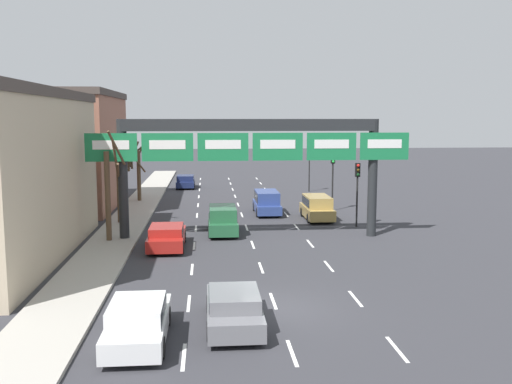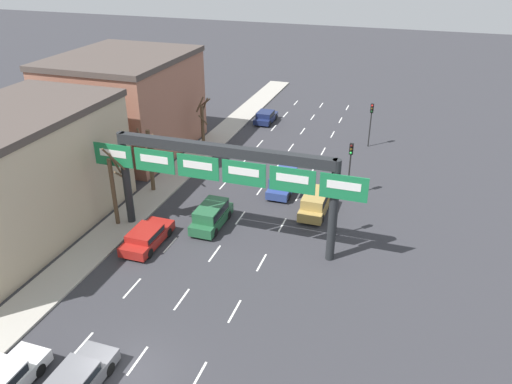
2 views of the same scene
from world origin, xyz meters
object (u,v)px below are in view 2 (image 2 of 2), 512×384
(car_grey, at_px, (75,382))
(tree_bare_second, at_px, (203,122))
(traffic_light_mid_block, at_px, (371,116))
(car_navy, at_px, (266,116))
(car_red, at_px, (147,236))
(traffic_light_near_gantry, at_px, (338,198))
(traffic_light_far_end, at_px, (350,159))
(suv_blue, at_px, (283,181))
(car_white, at_px, (1,383))
(tree_bare_third, at_px, (114,187))
(sign_gantry, at_px, (222,170))
(suv_green, at_px, (211,214))
(suv_gold, at_px, (315,202))
(tree_bare_closest, at_px, (151,156))

(car_grey, bearing_deg, tree_bare_second, 102.53)
(car_grey, height_order, traffic_light_mid_block, traffic_light_mid_block)
(car_navy, xyz_separation_m, traffic_light_mid_block, (12.06, -3.76, 2.47))
(car_grey, height_order, car_red, car_grey)
(traffic_light_near_gantry, bearing_deg, traffic_light_far_end, 91.69)
(suv_blue, xyz_separation_m, car_white, (-6.68, -24.06, -0.20))
(traffic_light_far_end, xyz_separation_m, tree_bare_third, (-15.14, -9.98, -0.13))
(car_grey, xyz_separation_m, car_red, (-3.11, 12.12, 0.00))
(car_navy, distance_m, tree_bare_third, 25.60)
(sign_gantry, relative_size, car_navy, 4.82)
(suv_blue, xyz_separation_m, car_navy, (-6.61, 16.20, -0.25))
(sign_gantry, xyz_separation_m, suv_green, (-1.60, 1.51, -4.46))
(suv_gold, height_order, tree_bare_closest, tree_bare_closest)
(car_grey, distance_m, car_navy, 39.22)
(suv_green, xyz_separation_m, tree_bare_second, (-6.68, 13.81, 1.75))
(suv_green, xyz_separation_m, car_white, (-3.19, -17.08, -0.19))
(car_white, bearing_deg, tree_bare_second, 96.44)
(suv_gold, distance_m, car_grey, 21.33)
(traffic_light_far_end, bearing_deg, car_white, -115.38)
(traffic_light_near_gantry, bearing_deg, car_red, -156.58)
(suv_gold, height_order, car_grey, suv_gold)
(suv_green, xyz_separation_m, car_grey, (-0.07, -15.92, -0.23))
(traffic_light_mid_block, distance_m, tree_bare_closest, 22.23)
(suv_gold, xyz_separation_m, tree_bare_second, (-13.44, 9.52, 1.75))
(car_navy, bearing_deg, tree_bare_second, -110.75)
(suv_green, height_order, car_red, suv_green)
(suv_blue, distance_m, car_red, 12.68)
(sign_gantry, distance_m, suv_gold, 8.96)
(suv_green, xyz_separation_m, tree_bare_third, (-6.48, -2.08, 2.20))
(sign_gantry, height_order, suv_blue, sign_gantry)
(car_red, distance_m, car_navy, 26.98)
(tree_bare_third, bearing_deg, car_white, -77.63)
(car_navy, xyz_separation_m, tree_bare_closest, (-3.57, -19.57, 2.50))
(suv_blue, xyz_separation_m, traffic_light_near_gantry, (5.37, -5.57, 2.07))
(car_grey, relative_size, car_navy, 1.15)
(sign_gantry, bearing_deg, tree_bare_closest, 148.24)
(suv_blue, height_order, tree_bare_closest, tree_bare_closest)
(car_red, bearing_deg, traffic_light_near_gantry, 23.42)
(suv_green, xyz_separation_m, traffic_light_far_end, (8.66, 7.91, 2.33))
(sign_gantry, distance_m, suv_green, 4.97)
(traffic_light_far_end, relative_size, tree_bare_third, 0.72)
(car_red, xyz_separation_m, tree_bare_closest, (-3.51, 7.41, 2.50))
(car_navy, bearing_deg, sign_gantry, -79.17)
(suv_gold, height_order, traffic_light_far_end, traffic_light_far_end)
(car_white, distance_m, car_navy, 40.26)
(car_grey, bearing_deg, suv_blue, 81.18)
(suv_green, distance_m, car_grey, 15.92)
(suv_gold, xyz_separation_m, tree_bare_third, (-13.24, -6.37, 2.20))
(suv_blue, height_order, car_red, suv_blue)
(car_navy, distance_m, tree_bare_closest, 20.05)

